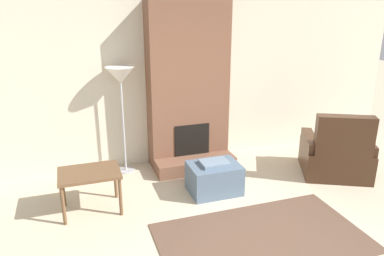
% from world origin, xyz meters
% --- Properties ---
extents(wall_back, '(7.95, 0.06, 2.60)m').
position_xyz_m(wall_back, '(0.00, 3.10, 1.30)').
color(wall_back, beige).
rests_on(wall_back, ground_plane).
extents(fireplace, '(1.27, 0.78, 2.60)m').
position_xyz_m(fireplace, '(0.00, 2.84, 1.22)').
color(fireplace, brown).
rests_on(fireplace, ground_plane).
extents(ottoman, '(0.71, 0.53, 0.47)m').
position_xyz_m(ottoman, '(0.02, 1.74, 0.22)').
color(ottoman, slate).
rests_on(ottoman, ground_plane).
extents(armchair, '(1.28, 1.26, 1.04)m').
position_xyz_m(armchair, '(2.02, 1.66, 0.31)').
color(armchair, '#422819').
rests_on(armchair, ground_plane).
extents(side_table, '(0.76, 0.55, 0.55)m').
position_xyz_m(side_table, '(-1.66, 1.78, 0.48)').
color(side_table, brown).
rests_on(side_table, ground_plane).
extents(floor_lamp_left, '(0.44, 0.44, 1.67)m').
position_xyz_m(floor_lamp_left, '(-1.06, 2.84, 1.49)').
color(floor_lamp_left, '#ADADB2').
rests_on(floor_lamp_left, ground_plane).
extents(area_rug, '(2.37, 1.35, 0.01)m').
position_xyz_m(area_rug, '(0.13, 0.53, 0.01)').
color(area_rug, brown).
rests_on(area_rug, ground_plane).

